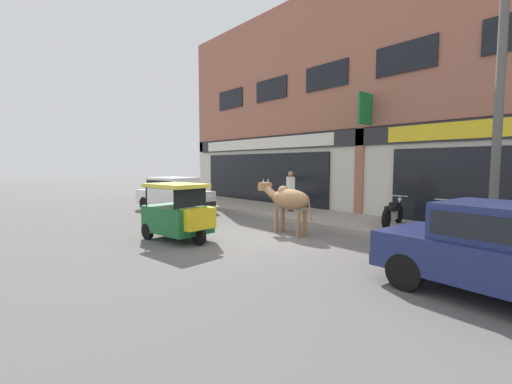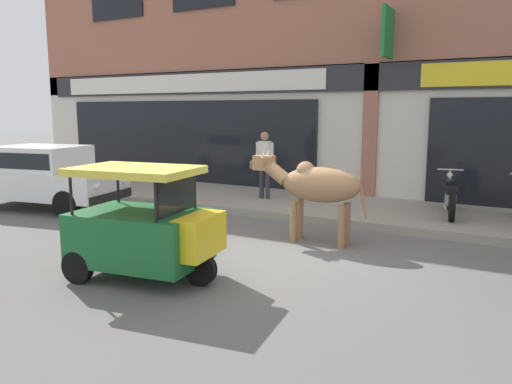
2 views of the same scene
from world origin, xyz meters
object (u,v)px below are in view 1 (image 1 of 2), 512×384
at_px(car_0, 174,192).
at_px(auto_rickshaw, 179,216).
at_px(motorcycle_1, 439,219).
at_px(cow, 288,200).
at_px(pedestrian, 291,187).
at_px(car_1, 509,248).
at_px(utility_pole, 498,128).
at_px(motorcycle_0, 393,213).

relative_size(car_0, auto_rickshaw, 1.83).
bearing_deg(motorcycle_1, car_0, -163.58).
relative_size(cow, pedestrian, 1.35).
bearing_deg(cow, car_1, -11.65).
height_order(car_1, auto_rickshaw, auto_rickshaw).
bearing_deg(auto_rickshaw, pedestrian, 101.53).
relative_size(car_1, utility_pole, 0.70).
xyz_separation_m(car_0, car_1, (12.28, -0.91, 0.00)).
height_order(auto_rickshaw, motorcycle_1, auto_rickshaw).
bearing_deg(pedestrian, motorcycle_1, 0.21).
height_order(car_1, motorcycle_1, car_1).
distance_m(car_0, auto_rickshaw, 5.96).
xyz_separation_m(car_1, auto_rickshaw, (-6.92, -1.68, -0.15)).
relative_size(car_0, pedestrian, 2.37).
xyz_separation_m(cow, car_1, (5.64, -1.16, -0.19)).
bearing_deg(pedestrian, car_1, -25.23).
bearing_deg(pedestrian, auto_rickshaw, -78.47).
xyz_separation_m(motorcycle_0, pedestrian, (-4.20, -0.14, 0.60)).
distance_m(cow, motorcycle_0, 3.33).
relative_size(cow, motorcycle_0, 1.20).
xyz_separation_m(motorcycle_1, utility_pole, (1.53, -1.10, 2.25)).
distance_m(cow, pedestrian, 3.55).
bearing_deg(motorcycle_0, car_0, -160.37).
distance_m(cow, car_1, 5.76).
relative_size(motorcycle_1, utility_pole, 0.34).
xyz_separation_m(car_0, auto_rickshaw, (5.37, -2.59, -0.15)).
bearing_deg(motorcycle_1, pedestrian, -179.79).
bearing_deg(car_0, pedestrian, 34.04).
xyz_separation_m(car_0, utility_pole, (11.35, 1.79, 1.99)).
bearing_deg(utility_pole, auto_rickshaw, -143.78).
distance_m(motorcycle_0, utility_pole, 3.87).
relative_size(motorcycle_0, motorcycle_1, 1.00).
distance_m(motorcycle_0, pedestrian, 4.24).
bearing_deg(motorcycle_1, car_1, -57.06).
distance_m(car_1, motorcycle_0, 5.49).
bearing_deg(cow, motorcycle_1, 39.76).
xyz_separation_m(car_1, motorcycle_0, (-3.83, 3.92, -0.26)).
bearing_deg(utility_pole, cow, -161.86).
distance_m(car_1, motorcycle_1, 4.54).
distance_m(car_1, utility_pole, 3.48).
height_order(car_0, motorcycle_1, car_0).
xyz_separation_m(cow, auto_rickshaw, (-1.28, -2.84, -0.35)).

